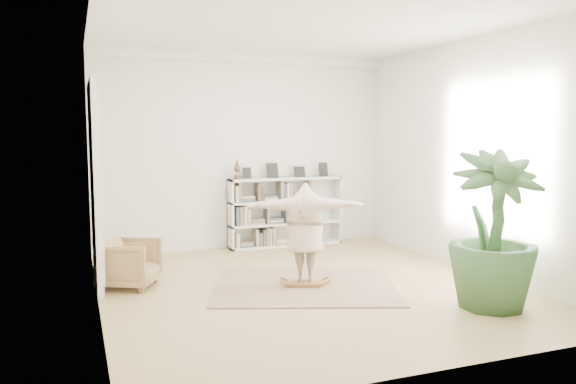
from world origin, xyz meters
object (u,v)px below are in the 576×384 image
at_px(rocker_board, 305,282).
at_px(houseplant, 494,230).
at_px(bookshelf, 285,213).
at_px(person, 305,230).
at_px(armchair, 130,263).

height_order(rocker_board, houseplant, houseplant).
distance_m(bookshelf, person, 2.91).
relative_size(rocker_board, houseplant, 0.27).
xyz_separation_m(armchair, person, (2.28, -0.86, 0.48)).
bearing_deg(armchair, person, -83.98).
height_order(bookshelf, person, bookshelf).
bearing_deg(bookshelf, rocker_board, -105.23).
height_order(armchair, houseplant, houseplant).
distance_m(armchair, rocker_board, 2.45).
height_order(bookshelf, rocker_board, bookshelf).
xyz_separation_m(bookshelf, houseplant, (1.01, -4.49, 0.34)).
relative_size(bookshelf, person, 1.30).
distance_m(bookshelf, armchair, 3.62).
distance_m(armchair, houseplant, 4.83).
bearing_deg(houseplant, armchair, 147.88).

